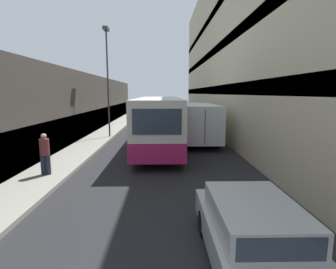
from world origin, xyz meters
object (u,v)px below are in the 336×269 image
at_px(box_truck, 196,120).
at_px(pedestrian, 45,153).
at_px(bus, 159,121).
at_px(car_hatchback, 255,236).
at_px(street_lamp, 107,64).

bearing_deg(box_truck, pedestrian, -129.57).
height_order(bus, pedestrian, bus).
bearing_deg(car_hatchback, box_truck, 87.63).
relative_size(box_truck, street_lamp, 1.11).
xyz_separation_m(box_truck, street_lamp, (-6.52, 0.85, 4.06)).
bearing_deg(street_lamp, car_hatchback, -68.82).
relative_size(box_truck, pedestrian, 5.24).
bearing_deg(box_truck, car_hatchback, -92.37).
relative_size(car_hatchback, pedestrian, 2.57).
bearing_deg(pedestrian, box_truck, 50.43).
distance_m(car_hatchback, street_lamp, 17.10).
xyz_separation_m(bus, street_lamp, (-3.87, 3.30, 3.91)).
distance_m(car_hatchback, box_truck, 14.47).
relative_size(bus, box_truck, 1.31).
relative_size(pedestrian, street_lamp, 0.21).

